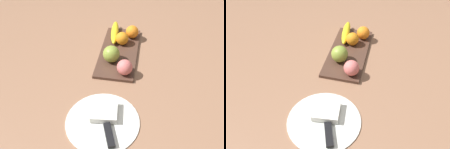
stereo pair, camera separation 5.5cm
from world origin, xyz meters
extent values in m
plane|color=#92674C|center=(0.00, 0.00, 0.00)|extent=(2.40, 2.40, 0.00)
cube|color=#4C3227|center=(0.00, -0.01, 0.01)|extent=(0.38, 0.17, 0.01)
sphere|color=olive|center=(-0.08, 0.01, 0.05)|extent=(0.07, 0.07, 0.07)
ellipsoid|color=yellow|center=(0.12, 0.03, 0.03)|extent=(0.20, 0.06, 0.04)
sphere|color=orange|center=(0.06, -0.01, 0.04)|extent=(0.06, 0.06, 0.06)
sphere|color=orange|center=(0.12, -0.05, 0.04)|extent=(0.06, 0.06, 0.06)
sphere|color=#DD6D6A|center=(-0.15, -0.05, 0.05)|extent=(0.06, 0.06, 0.06)
cylinder|color=white|center=(-0.39, -0.01, 0.00)|extent=(0.26, 0.26, 0.01)
cube|color=white|center=(-0.36, -0.01, 0.02)|extent=(0.10, 0.10, 0.02)
cube|color=silver|center=(-0.39, -0.02, 0.01)|extent=(0.15, 0.07, 0.00)
cube|color=black|center=(-0.45, -0.04, 0.01)|extent=(0.09, 0.05, 0.01)
camera|label=1|loc=(-0.87, -0.12, 0.68)|focal=38.18mm
camera|label=2|loc=(-0.86, -0.18, 0.68)|focal=38.18mm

